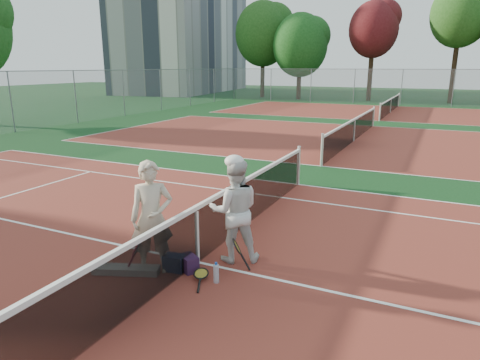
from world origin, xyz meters
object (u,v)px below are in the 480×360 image
Objects in this scene: net_main at (197,234)px; player_a at (152,218)px; sports_bag_navy at (175,263)px; sports_bag_purple at (189,263)px; racket_spare at (201,275)px; racket_red at (137,258)px; water_bottle at (216,274)px; racket_black_held at (237,255)px; apartment_block at (185,32)px; player_b at (235,211)px.

net_main is 6.00× the size of player_a.
sports_bag_navy is 0.24m from sports_bag_purple.
racket_spare is at bearing -29.94° from player_a.
player_a is 3.35× the size of racket_red.
racket_spare is 1.99× the size of water_bottle.
player_a reaches higher than racket_black_held.
player_a is 0.69m from racket_red.
sports_bag_navy is at bearing 20.19° from racket_red.
net_main is 0.73m from racket_spare.
player_a is at bearing -58.30° from apartment_block.
racket_black_held reaches higher than racket_red.
sports_bag_navy is (-0.53, 0.06, 0.07)m from racket_spare.
racket_red is 0.60m from sports_bag_navy.
player_b is at bearing -56.83° from apartment_block.
net_main is at bearing 142.13° from water_bottle.
net_main is 52.62m from apartment_block.
apartment_block reaches higher than net_main.
water_bottle is (0.59, -0.16, 0.02)m from sports_bag_purple.
racket_black_held is at bearing -10.89° from player_a.
net_main is 0.86m from water_bottle.
sports_bag_navy is at bearing 59.64° from racket_spare.
racket_spare is 0.29m from water_bottle.
apartment_block is 53.40m from water_bottle.
racket_black_held is (1.21, 0.58, -0.64)m from player_a.
water_bottle is (0.81, -0.07, 0.02)m from sports_bag_navy.
player_a is at bearing -2.73° from racket_black_held.
player_b is 1.14m from water_bottle.
sports_bag_purple is (0.69, 0.43, -0.14)m from racket_red.
racket_red is at bearing 81.60° from racket_spare.
racket_red is (-0.18, -0.19, -0.64)m from player_a.
water_bottle reaches higher than sports_bag_purple.
player_a is (27.52, -44.56, -6.58)m from apartment_block.
player_b is 1.20m from racket_spare.
sports_bag_purple is at bearing -85.20° from net_main.
apartment_block reaches higher than racket_spare.
player_a is at bearing 13.89° from player_b.
racket_spare is 0.54m from sports_bag_navy.
player_a is 6.10× the size of water_bottle.
racket_black_held is at bearing 13.13° from racket_red.
racket_spare is at bearing 177.87° from water_bottle.
apartment_block reaches higher than racket_black_held.
player_a is at bearing -154.70° from sports_bag_purple.
sports_bag_purple is at bearing 16.16° from racket_red.
net_main is 18.38× the size of racket_spare.
racket_spare is at bearing -57.49° from apartment_block.
sports_bag_navy is (0.47, 0.34, -0.14)m from racket_red.
player_b is at bearing -87.76° from racket_black_held.
apartment_block reaches higher than sports_bag_purple.
water_bottle is (1.28, 0.27, -0.12)m from racket_red.
sports_bag_navy is (0.29, 0.15, -0.78)m from player_a.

